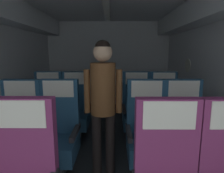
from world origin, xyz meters
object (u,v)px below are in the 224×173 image
object	(u,v)px
seat_b_left_aisle	(58,135)
seat_c_right_window	(136,111)
seat_b_right_aisle	(184,135)
seat_c_left_window	(48,111)
seat_c_right_aisle	(164,111)
seat_b_right_window	(147,135)
seat_c_left_aisle	(75,111)
flight_attendant	(103,95)
seat_b_left_window	(20,135)

from	to	relation	value
seat_b_left_aisle	seat_c_right_window	distance (m)	1.41
seat_b_right_aisle	seat_c_right_window	bearing A→B (deg)	115.35
seat_c_left_window	seat_c_right_aisle	distance (m)	1.96
seat_b_right_window	seat_c_left_aisle	world-z (taller)	same
seat_b_right_window	flight_attendant	bearing A→B (deg)	-177.06
seat_c_left_window	seat_b_right_aisle	bearing A→B (deg)	-25.93
seat_b_left_aisle	seat_b_right_window	world-z (taller)	same
seat_b_right_aisle	seat_c_right_aisle	world-z (taller)	same
seat_c_left_aisle	seat_c_right_aisle	world-z (taller)	same
flight_attendant	seat_c_left_aisle	bearing A→B (deg)	114.35
seat_b_left_aisle	seat_b_right_aisle	xyz separation A→B (m)	(1.50, 0.00, 0.00)
seat_c_right_window	seat_b_right_aisle	bearing A→B (deg)	-64.65
seat_b_right_window	flight_attendant	size ratio (longest dim) A/B	0.71
seat_b_right_aisle	seat_c_left_aisle	xyz separation A→B (m)	(-1.48, 0.94, 0.00)
seat_b_right_aisle	seat_c_left_aisle	size ratio (longest dim) A/B	1.00
seat_c_right_aisle	flight_attendant	bearing A→B (deg)	-135.27
seat_b_left_aisle	seat_c_left_aisle	distance (m)	0.94
seat_c_right_window	seat_b_left_aisle	bearing A→B (deg)	-137.84
seat_c_right_window	flight_attendant	size ratio (longest dim) A/B	0.71
seat_c_right_window	seat_c_left_aisle	bearing A→B (deg)	-179.53
seat_b_right_aisle	flight_attendant	world-z (taller)	flight_attendant
seat_b_left_window	seat_b_left_aisle	size ratio (longest dim) A/B	1.00
seat_b_right_window	seat_c_right_window	world-z (taller)	same
seat_b_left_window	seat_c_left_window	world-z (taller)	same
seat_b_left_window	seat_c_left_window	bearing A→B (deg)	89.89
seat_b_left_window	seat_b_right_aisle	distance (m)	1.95
seat_b_right_aisle	seat_c_left_aisle	bearing A→B (deg)	147.60
seat_b_right_aisle	seat_b_right_window	size ratio (longest dim) A/B	1.00
seat_b_left_window	flight_attendant	size ratio (longest dim) A/B	0.71
seat_b_left_window	seat_c_left_aisle	distance (m)	1.07
seat_c_left_aisle	flight_attendant	world-z (taller)	flight_attendant
seat_b_right_window	seat_c_right_aisle	bearing A→B (deg)	64.00
seat_b_left_aisle	flight_attendant	bearing A→B (deg)	-3.05
seat_b_left_aisle	seat_c_left_aisle	world-z (taller)	same
seat_b_right_aisle	seat_c_left_window	distance (m)	2.16
seat_b_right_window	flight_attendant	distance (m)	0.71
seat_c_right_aisle	flight_attendant	size ratio (longest dim) A/B	0.71
seat_b_right_aisle	seat_c_right_window	size ratio (longest dim) A/B	1.00
seat_b_right_window	seat_c_right_window	distance (m)	0.95
seat_b_right_aisle	seat_b_left_aisle	bearing A→B (deg)	-179.94
seat_c_right_aisle	flight_attendant	xyz separation A→B (m)	(-0.97, -0.96, 0.50)
seat_b_right_aisle	seat_c_left_window	xyz separation A→B (m)	(-1.94, 0.95, 0.00)
seat_b_left_aisle	seat_b_right_aisle	distance (m)	1.50
seat_c_right_window	seat_c_left_window	bearing A→B (deg)	-179.97
seat_b_left_window	seat_c_right_window	size ratio (longest dim) A/B	1.00
seat_b_left_aisle	seat_c_left_window	xyz separation A→B (m)	(-0.45, 0.95, 0.00)
seat_b_left_window	seat_c_right_aisle	distance (m)	2.18
seat_b_left_window	seat_b_right_window	size ratio (longest dim) A/B	1.00
seat_b_left_window	seat_c_right_window	xyz separation A→B (m)	(1.50, 0.97, 0.00)
seat_b_left_window	seat_c_left_aisle	xyz separation A→B (m)	(0.47, 0.96, 0.00)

